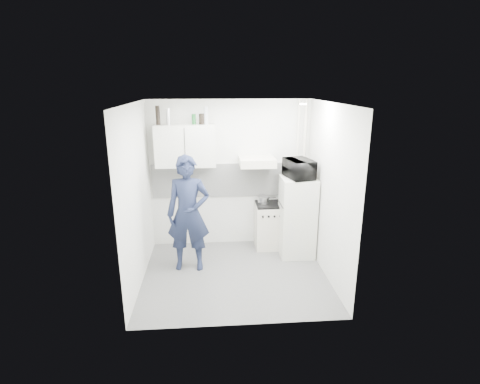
{
  "coord_description": "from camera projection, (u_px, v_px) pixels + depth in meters",
  "views": [
    {
      "loc": [
        -0.34,
        -5.19,
        2.88
      ],
      "look_at": [
        0.1,
        0.3,
        1.25
      ],
      "focal_mm": 28.0,
      "sensor_mm": 36.0,
      "label": 1
    }
  ],
  "objects": [
    {
      "name": "floor",
      "position": [
        235.0,
        275.0,
        5.8
      ],
      "size": [
        2.8,
        2.8,
        0.0
      ],
      "primitive_type": "plane",
      "color": "#5F5F5D",
      "rests_on": "ground"
    },
    {
      "name": "wall_left",
      "position": [
        137.0,
        197.0,
        5.32
      ],
      "size": [
        0.0,
        2.6,
        2.6
      ],
      "primitive_type": "plane",
      "rotation": [
        1.57,
        0.0,
        1.57
      ],
      "color": "silver",
      "rests_on": "floor"
    },
    {
      "name": "stove",
      "position": [
        269.0,
        226.0,
        6.7
      ],
      "size": [
        0.49,
        0.49,
        0.79
      ],
      "primitive_type": "cube",
      "color": "silver",
      "rests_on": "floor"
    },
    {
      "name": "wall_right",
      "position": [
        329.0,
        192.0,
        5.54
      ],
      "size": [
        0.0,
        2.6,
        2.6
      ],
      "primitive_type": "plane",
      "rotation": [
        1.57,
        0.0,
        -1.57
      ],
      "color": "silver",
      "rests_on": "floor"
    },
    {
      "name": "ceiling",
      "position": [
        234.0,
        103.0,
        5.06
      ],
      "size": [
        2.8,
        2.8,
        0.0
      ],
      "primitive_type": "plane",
      "color": "white",
      "rests_on": "wall_back"
    },
    {
      "name": "ceiling_spot_fixture",
      "position": [
        303.0,
        104.0,
        5.34
      ],
      "size": [
        0.1,
        0.1,
        0.02
      ],
      "primitive_type": "cylinder",
      "color": "white",
      "rests_on": "ceiling"
    },
    {
      "name": "bottle_a",
      "position": [
        158.0,
        115.0,
        6.07
      ],
      "size": [
        0.07,
        0.07,
        0.3
      ],
      "primitive_type": "cylinder",
      "color": "black",
      "rests_on": "upper_cabinet"
    },
    {
      "name": "microwave",
      "position": [
        299.0,
        169.0,
        6.08
      ],
      "size": [
        0.63,
        0.49,
        0.31
      ],
      "primitive_type": "imported",
      "rotation": [
        0.0,
        0.0,
        1.8
      ],
      "color": "black",
      "rests_on": "fridge"
    },
    {
      "name": "canister_b",
      "position": [
        202.0,
        119.0,
        6.14
      ],
      "size": [
        0.09,
        0.09,
        0.17
      ],
      "primitive_type": "cylinder",
      "color": "black",
      "rests_on": "upper_cabinet"
    },
    {
      "name": "canister_a",
      "position": [
        194.0,
        119.0,
        6.13
      ],
      "size": [
        0.07,
        0.07,
        0.17
      ],
      "primitive_type": "cylinder",
      "color": "#144C1E",
      "rests_on": "upper_cabinet"
    },
    {
      "name": "saucepan",
      "position": [
        263.0,
        200.0,
        6.62
      ],
      "size": [
        0.19,
        0.19,
        0.11
      ],
      "primitive_type": "cylinder",
      "color": "silver",
      "rests_on": "stove_top"
    },
    {
      "name": "upper_cabinet",
      "position": [
        185.0,
        146.0,
        6.24
      ],
      "size": [
        1.0,
        0.35,
        0.7
      ],
      "primitive_type": "cube",
      "color": "silver",
      "rests_on": "wall_back"
    },
    {
      "name": "stove_top",
      "position": [
        269.0,
        204.0,
        6.58
      ],
      "size": [
        0.47,
        0.47,
        0.03
      ],
      "primitive_type": "cube",
      "color": "black",
      "rests_on": "stove"
    },
    {
      "name": "pipe_b",
      "position": [
        296.0,
        174.0,
        6.64
      ],
      "size": [
        0.04,
        0.04,
        2.6
      ],
      "primitive_type": "cylinder",
      "color": "silver",
      "rests_on": "floor"
    },
    {
      "name": "wall_back",
      "position": [
        230.0,
        174.0,
        6.63
      ],
      "size": [
        2.8,
        0.0,
        2.8
      ],
      "primitive_type": "plane",
      "rotation": [
        1.57,
        0.0,
        0.0
      ],
      "color": "silver",
      "rests_on": "floor"
    },
    {
      "name": "fridge",
      "position": [
        297.0,
        217.0,
        6.32
      ],
      "size": [
        0.57,
        0.57,
        1.36
      ],
      "primitive_type": "cube",
      "rotation": [
        0.0,
        0.0,
        -0.02
      ],
      "color": "silver",
      "rests_on": "floor"
    },
    {
      "name": "range_hood",
      "position": [
        257.0,
        162.0,
        6.34
      ],
      "size": [
        0.6,
        0.5,
        0.14
      ],
      "primitive_type": "cube",
      "color": "silver",
      "rests_on": "wall_back"
    },
    {
      "name": "pipe_a",
      "position": [
        303.0,
        174.0,
        6.65
      ],
      "size": [
        0.05,
        0.05,
        2.6
      ],
      "primitive_type": "cylinder",
      "color": "silver",
      "rests_on": "floor"
    },
    {
      "name": "backsplash",
      "position": [
        230.0,
        180.0,
        6.64
      ],
      "size": [
        2.74,
        0.03,
        0.6
      ],
      "primitive_type": "cube",
      "color": "white",
      "rests_on": "wall_back"
    },
    {
      "name": "bottle_b",
      "position": [
        168.0,
        117.0,
        6.09
      ],
      "size": [
        0.07,
        0.07,
        0.26
      ],
      "primitive_type": "cylinder",
      "color": "silver",
      "rests_on": "upper_cabinet"
    },
    {
      "name": "person",
      "position": [
        188.0,
        214.0,
        5.78
      ],
      "size": [
        0.69,
        0.47,
        1.83
      ],
      "primitive_type": "imported",
      "rotation": [
        0.0,
        0.0,
        -0.06
      ],
      "color": "#19203A",
      "rests_on": "floor"
    },
    {
      "name": "bottle_e",
      "position": [
        206.0,
        115.0,
        6.13
      ],
      "size": [
        0.07,
        0.07,
        0.29
      ],
      "primitive_type": "cylinder",
      "color": "#B2B7BC",
      "rests_on": "upper_cabinet"
    }
  ]
}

